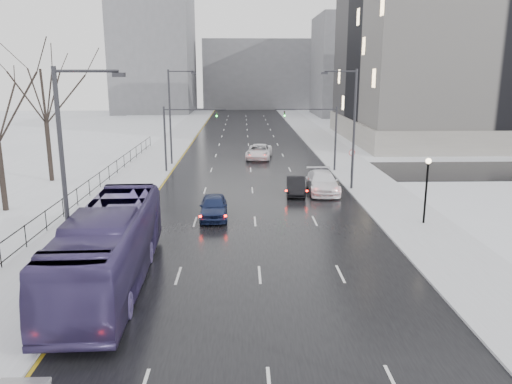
{
  "coord_description": "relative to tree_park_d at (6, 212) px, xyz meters",
  "views": [
    {
      "loc": [
        -0.8,
        -0.89,
        9.78
      ],
      "look_at": [
        0.02,
        29.18,
        2.5
      ],
      "focal_mm": 35.0,
      "sensor_mm": 36.0,
      "label": 1
    }
  ],
  "objects": [
    {
      "name": "sidewalk_left",
      "position": [
        7.3,
        26.0,
        0.08
      ],
      "size": [
        5.0,
        150.0,
        0.16
      ],
      "primitive_type": "cube",
      "color": "silver",
      "rests_on": "ground"
    },
    {
      "name": "park_strip",
      "position": [
        -2.2,
        26.0,
        0.06
      ],
      "size": [
        14.0,
        150.0,
        0.12
      ],
      "primitive_type": "cube",
      "color": "white",
      "rests_on": "ground"
    },
    {
      "name": "streetlight_r_mid",
      "position": [
        25.97,
        6.0,
        5.62
      ],
      "size": [
        2.95,
        0.25,
        10.0
      ],
      "color": "#2D2D33",
      "rests_on": "ground"
    },
    {
      "name": "bldg_far_left",
      "position": [
        -4.2,
        91.0,
        14.0
      ],
      "size": [
        18.0,
        22.0,
        28.0
      ],
      "primitive_type": "cube",
      "color": "slate",
      "rests_on": "ground"
    },
    {
      "name": "sedan_right_near",
      "position": [
        21.3,
        4.49,
        0.73
      ],
      "size": [
        1.75,
        4.31,
        1.39
      ],
      "primitive_type": "imported",
      "rotation": [
        0.0,
        0.0,
        -0.07
      ],
      "color": "black",
      "rests_on": "road"
    },
    {
      "name": "tree_park_d",
      "position": [
        0.0,
        0.0,
        0.0
      ],
      "size": [
        8.75,
        8.75,
        12.5
      ],
      "primitive_type": null,
      "color": "black",
      "rests_on": "ground"
    },
    {
      "name": "civic_building",
      "position": [
        52.8,
        38.0,
        11.21
      ],
      "size": [
        41.0,
        31.0,
        24.8
      ],
      "color": "gray",
      "rests_on": "ground"
    },
    {
      "name": "mast_signal_left",
      "position": [
        10.47,
        14.0,
        4.11
      ],
      "size": [
        6.1,
        0.33,
        6.5
      ],
      "color": "#2D2D33",
      "rests_on": "ground"
    },
    {
      "name": "sedan_right_far",
      "position": [
        23.57,
        5.11,
        0.89
      ],
      "size": [
        2.5,
        5.93,
        1.71
      ],
      "primitive_type": "imported",
      "rotation": [
        0.0,
        0.0,
        -0.02
      ],
      "color": "white",
      "rests_on": "road"
    },
    {
      "name": "sedan_right_cross",
      "position": [
        18.88,
        21.72,
        0.85
      ],
      "size": [
        3.4,
        6.13,
        1.62
      ],
      "primitive_type": "imported",
      "rotation": [
        0.0,
        0.0,
        -0.12
      ],
      "color": "white",
      "rests_on": "road"
    },
    {
      "name": "sidewalk_right",
      "position": [
        28.3,
        26.0,
        0.08
      ],
      "size": [
        5.0,
        150.0,
        0.16
      ],
      "primitive_type": "cube",
      "color": "silver",
      "rests_on": "ground"
    },
    {
      "name": "streetlight_l_far",
      "position": [
        9.63,
        18.0,
        5.62
      ],
      "size": [
        2.95,
        0.25,
        10.0
      ],
      "color": "#2D2D33",
      "rests_on": "ground"
    },
    {
      "name": "iron_fence",
      "position": [
        4.8,
        -4.0,
        0.91
      ],
      "size": [
        0.06,
        70.0,
        1.3
      ],
      "color": "black",
      "rests_on": "sidewalk_left"
    },
    {
      "name": "streetlight_l_near",
      "position": [
        9.63,
        -14.0,
        5.62
      ],
      "size": [
        2.95,
        0.25,
        10.0
      ],
      "color": "#2D2D33",
      "rests_on": "ground"
    },
    {
      "name": "bldg_far_center",
      "position": [
        21.8,
        106.0,
        9.0
      ],
      "size": [
        30.0,
        18.0,
        18.0
      ],
      "primitive_type": "cube",
      "color": "slate",
      "rests_on": "ground"
    },
    {
      "name": "lamppost_r_mid",
      "position": [
        28.8,
        -4.0,
        2.94
      ],
      "size": [
        0.36,
        0.36,
        4.28
      ],
      "color": "black",
      "rests_on": "sidewalk_right"
    },
    {
      "name": "mast_signal_right",
      "position": [
        25.13,
        14.0,
        4.11
      ],
      "size": [
        6.1,
        0.33,
        6.5
      ],
      "color": "#2D2D33",
      "rests_on": "ground"
    },
    {
      "name": "cross_road",
      "position": [
        17.8,
        14.0,
        0.02
      ],
      "size": [
        130.0,
        10.0,
        0.04
      ],
      "primitive_type": "cube",
      "color": "black",
      "rests_on": "ground"
    },
    {
      "name": "bus",
      "position": [
        10.8,
        -12.89,
        1.88
      ],
      "size": [
        3.59,
        13.35,
        3.69
      ],
      "primitive_type": "imported",
      "rotation": [
        0.0,
        0.0,
        0.04
      ],
      "color": "#43376B",
      "rests_on": "road"
    },
    {
      "name": "road",
      "position": [
        17.8,
        26.0,
        0.02
      ],
      "size": [
        16.0,
        150.0,
        0.04
      ],
      "primitive_type": "cube",
      "color": "black",
      "rests_on": "ground"
    },
    {
      "name": "sedan_center_near",
      "position": [
        15.0,
        -2.04,
        0.83
      ],
      "size": [
        2.03,
        4.68,
        1.57
      ],
      "primitive_type": "imported",
      "rotation": [
        0.0,
        0.0,
        0.04
      ],
      "color": "#19234B",
      "rests_on": "road"
    },
    {
      "name": "no_uturn_sign",
      "position": [
        27.0,
        10.0,
        2.3
      ],
      "size": [
        0.6,
        0.06,
        2.7
      ],
      "color": "#2D2D33",
      "rests_on": "sidewalk_right"
    },
    {
      "name": "bldg_far_right",
      "position": [
        45.8,
        81.0,
        11.0
      ],
      "size": [
        24.0,
        20.0,
        22.0
      ],
      "primitive_type": "cube",
      "color": "slate",
      "rests_on": "ground"
    },
    {
      "name": "tree_park_e",
      "position": [
        -0.4,
        10.0,
        0.0
      ],
      "size": [
        9.45,
        9.45,
        13.5
      ],
      "primitive_type": null,
      "color": "black",
      "rests_on": "ground"
    }
  ]
}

